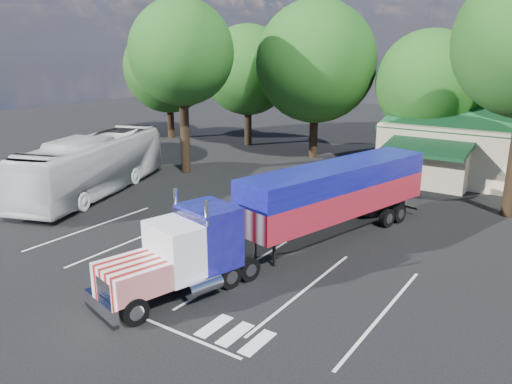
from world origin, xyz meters
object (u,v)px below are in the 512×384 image
Objects in this scene: woman at (280,209)px; tour_bus at (94,165)px; semi_truck at (303,204)px; silver_sedan at (439,171)px; bicycle at (398,194)px.

tour_bus is (-13.16, -1.61, 1.00)m from woman.
woman is at bearing 154.09° from semi_truck.
woman reaches higher than silver_sedan.
woman is 14.74m from silver_sedan.
woman reaches higher than bicycle.
silver_sedan is (0.72, 6.44, 0.30)m from bicycle.
tour_bus is at bearing 130.84° from silver_sedan.
tour_bus reaches higher than bicycle.
bicycle is 19.42m from tour_bus.
bicycle is 6.49m from silver_sedan.
bicycle is at bearing 9.09° from tour_bus.
silver_sedan is (17.78, 15.61, -1.09)m from tour_bus.
bicycle is at bearing 173.17° from silver_sedan.
tour_bus is at bearing 77.36° from woman.
semi_truck is at bearing -120.96° from bicycle.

